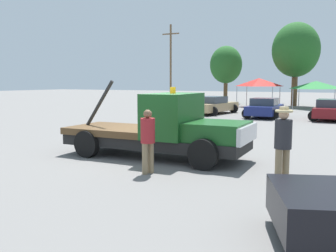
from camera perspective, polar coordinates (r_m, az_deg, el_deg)
name	(u,v)px	position (r m, az deg, el deg)	size (l,w,h in m)	color
ground_plane	(155,157)	(12.33, -2.06, -4.72)	(160.00, 160.00, 0.00)	slate
tow_truck	(165,130)	(12.02, -0.52, -0.63)	(6.19, 2.43, 2.51)	black
person_near_truck	(283,139)	(9.27, 17.13, -1.93)	(0.42, 0.42, 1.87)	#847051
person_at_hood	(148,137)	(9.96, -3.09, -1.68)	(0.38, 0.38, 1.72)	#847051
parked_car_tan	(213,105)	(28.83, 6.86, 3.14)	(2.96, 5.05, 1.34)	tan
parked_car_navy	(265,108)	(26.65, 14.52, 2.67)	(2.49, 4.36, 1.34)	navy
parked_car_maroon	(331,110)	(26.25, 23.64, 2.26)	(2.54, 4.48, 1.34)	maroon
canopy_tent_red	(259,82)	(37.57, 13.71, 6.50)	(3.43, 3.43, 2.79)	#9E9EA3
canopy_tent_green	(316,85)	(36.18, 21.64, 5.83)	(3.46, 3.46, 2.51)	#9E9EA3
tree_left	(296,50)	(39.99, 18.90, 10.88)	(4.64, 4.64, 8.29)	brown
tree_center	(226,65)	(43.48, 8.83, 9.19)	(3.62, 3.62, 6.47)	brown
utility_pole	(171,61)	(45.98, 0.41, 9.83)	(2.20, 0.24, 9.27)	brown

